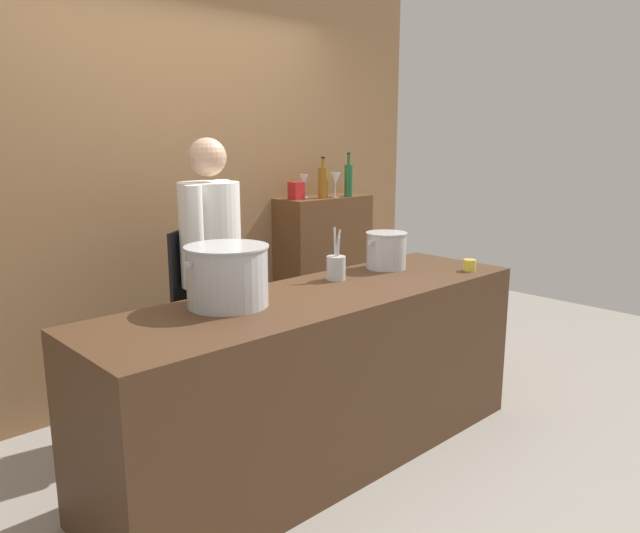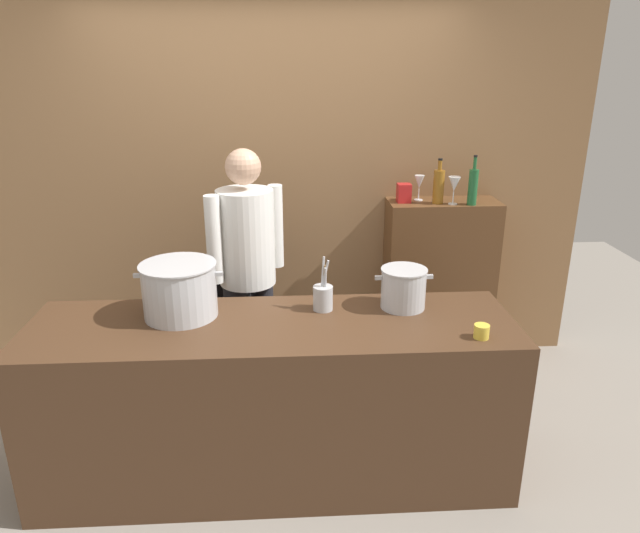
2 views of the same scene
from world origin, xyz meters
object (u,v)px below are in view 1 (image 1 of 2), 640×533
spice_tin_red (296,191)px  butter_jar (470,265)px  wine_bottle_green (349,180)px  wine_glass_wide (304,182)px  stockpot_small (386,250)px  chef (211,263)px  wine_glass_tall (335,180)px  utensil_crock (336,267)px  stockpot_large (227,276)px  wine_bottle_amber (323,182)px

spice_tin_red → butter_jar: bearing=-85.5°
wine_bottle_green → wine_glass_wide: (-0.33, 0.15, -0.01)m
wine_glass_wide → spice_tin_red: (-0.11, -0.05, -0.06)m
wine_bottle_green → stockpot_small: bearing=-124.3°
chef → wine_glass_tall: size_ratio=8.97×
utensil_crock → wine_glass_wide: size_ratio=1.67×
chef → utensil_crock: size_ratio=5.76×
chef → spice_tin_red: size_ratio=13.25×
stockpot_large → butter_jar: (1.45, -0.34, -0.11)m
spice_tin_red → wine_glass_tall: bearing=-14.2°
butter_jar → spice_tin_red: size_ratio=0.58×
stockpot_large → spice_tin_red: bearing=38.3°
wine_glass_tall → chef: bearing=-164.5°
chef → wine_bottle_amber: (1.26, 0.41, 0.37)m
utensil_crock → butter_jar: bearing=-27.3°
stockpot_large → wine_glass_tall: size_ratio=2.39×
wine_bottle_amber → wine_glass_tall: bearing=-18.2°
chef → wine_bottle_amber: size_ratio=5.50×
wine_glass_wide → wine_bottle_amber: bearing=-40.6°
wine_glass_tall → spice_tin_red: bearing=165.8°
spice_tin_red → wine_bottle_amber: bearing=-12.4°
wine_bottle_amber → spice_tin_red: wine_bottle_amber is taller
chef → wine_glass_wide: (1.15, 0.50, 0.38)m
stockpot_small → wine_bottle_amber: 1.11m
stockpot_large → wine_glass_wide: (1.46, 1.11, 0.30)m
stockpot_small → spice_tin_red: spice_tin_red is taller
stockpot_small → butter_jar: bearing=-51.6°
utensil_crock → wine_glass_wide: wine_glass_wide is taller
stockpot_large → spice_tin_red: 1.73m
utensil_crock → stockpot_small: bearing=0.8°
utensil_crock → wine_glass_wide: (0.73, 1.08, 0.37)m
wine_bottle_amber → spice_tin_red: 0.23m
wine_bottle_amber → wine_glass_wide: size_ratio=1.75×
stockpot_large → butter_jar: stockpot_large is taller
stockpot_large → butter_jar: 1.50m
utensil_crock → butter_jar: utensil_crock is taller
stockpot_small → utensil_crock: (-0.42, -0.01, -0.04)m
stockpot_small → wine_bottle_amber: bearing=67.0°
chef → wine_glass_wide: bearing=167.0°
wine_glass_wide → butter_jar: bearing=-90.1°
stockpot_small → wine_bottle_green: bearing=55.7°
stockpot_small → spice_tin_red: 1.08m
wine_bottle_green → spice_tin_red: wine_bottle_green is taller
wine_glass_wide → utensil_crock: bearing=-124.1°
wine_glass_tall → wine_glass_wide: bearing=148.6°
chef → wine_bottle_green: bearing=157.0°
utensil_crock → wine_bottle_green: 1.45m
wine_bottle_green → butter_jar: bearing=-104.1°
wine_bottle_green → utensil_crock: bearing=-138.6°
stockpot_small → utensil_crock: utensil_crock is taller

